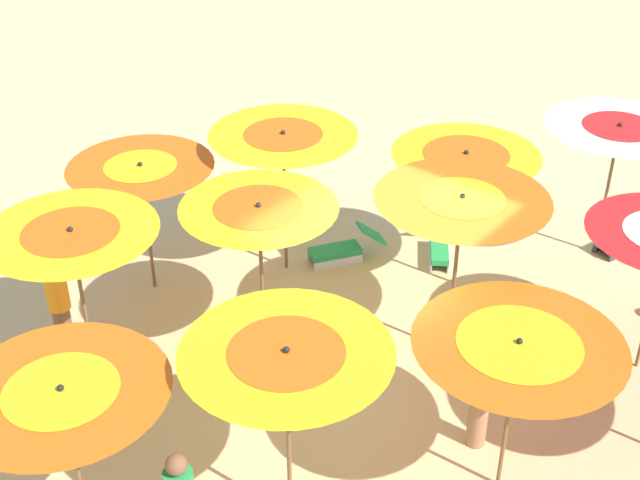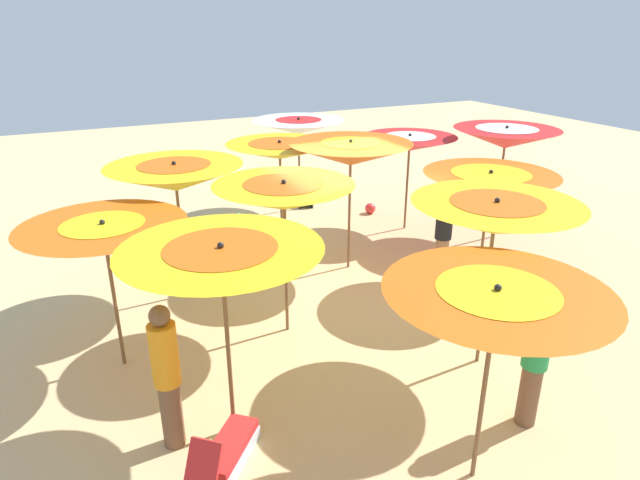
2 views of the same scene
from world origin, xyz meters
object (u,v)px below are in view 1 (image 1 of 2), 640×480
at_px(beach_umbrella_6, 259,219).
at_px(lounger_3, 52,378).
at_px(beachgoer_0, 59,301).
at_px(beachgoer_2, 483,381).
at_px(lounger_0, 626,236).
at_px(beach_umbrella_9, 517,355).
at_px(beach_umbrella_3, 141,175).
at_px(beach_umbrella_10, 287,368).
at_px(beach_umbrella_5, 461,212).
at_px(beach_umbrella_0, 618,137).
at_px(beach_umbrella_7, 73,243).
at_px(lounger_1, 342,249).
at_px(beach_umbrella_11, 63,402).
at_px(beach_umbrella_1, 465,164).
at_px(lounger_2, 439,245).
at_px(beach_umbrella_2, 283,147).

height_order(beach_umbrella_6, lounger_3, beach_umbrella_6).
relative_size(beachgoer_0, beachgoer_2, 0.95).
bearing_deg(lounger_0, beach_umbrella_9, 25.12).
bearing_deg(beach_umbrella_3, beach_umbrella_10, -25.23).
relative_size(beach_umbrella_5, beach_umbrella_6, 1.04).
bearing_deg(beach_umbrella_0, lounger_0, 56.94).
bearing_deg(beach_umbrella_3, beach_umbrella_7, -63.40).
distance_m(lounger_0, lounger_3, 9.29).
height_order(beach_umbrella_0, lounger_3, beach_umbrella_0).
bearing_deg(lounger_0, lounger_1, -29.81).
height_order(beach_umbrella_9, beach_umbrella_11, beach_umbrella_11).
bearing_deg(lounger_0, beach_umbrella_1, -15.18).
xyz_separation_m(beach_umbrella_1, beach_umbrella_10, (0.91, -5.08, 0.08)).
distance_m(beach_umbrella_3, beach_umbrella_9, 6.14).
distance_m(beach_umbrella_0, beachgoer_0, 8.53).
relative_size(beach_umbrella_3, lounger_0, 1.54).
distance_m(lounger_2, lounger_3, 6.35).
xyz_separation_m(beach_umbrella_1, beach_umbrella_9, (2.52, -3.23, -0.13)).
bearing_deg(beach_umbrella_6, beach_umbrella_0, 64.24).
bearing_deg(beachgoer_0, beach_umbrella_3, -114.22).
relative_size(beach_umbrella_1, beach_umbrella_5, 0.91).
relative_size(beach_umbrella_2, lounger_2, 2.15).
height_order(beach_umbrella_2, beach_umbrella_10, beach_umbrella_10).
height_order(beach_umbrella_0, lounger_2, beach_umbrella_0).
relative_size(beach_umbrella_1, lounger_0, 1.65).
bearing_deg(beach_umbrella_0, beach_umbrella_6, -115.76).
distance_m(lounger_1, lounger_3, 4.99).
xyz_separation_m(beach_umbrella_10, lounger_3, (-3.78, -0.35, -1.95)).
distance_m(beach_umbrella_1, beach_umbrella_2, 2.66).
xyz_separation_m(beach_umbrella_9, beach_umbrella_11, (-3.07, -3.46, 0.10)).
relative_size(beach_umbrella_9, beachgoer_0, 1.27).
relative_size(lounger_1, beachgoer_0, 0.70).
distance_m(beach_umbrella_6, beach_umbrella_11, 3.63).
height_order(beachgoer_0, beachgoer_2, beachgoer_2).
distance_m(beach_umbrella_3, lounger_0, 7.91).
bearing_deg(beach_umbrella_1, beach_umbrella_5, -62.12).
distance_m(beach_umbrella_11, lounger_2, 7.42).
distance_m(beach_umbrella_11, lounger_0, 9.80).
relative_size(beach_umbrella_5, beachgoer_0, 1.41).
xyz_separation_m(beach_umbrella_5, beach_umbrella_9, (1.74, -1.75, -0.30)).
bearing_deg(lounger_1, beach_umbrella_6, 46.15).
distance_m(lounger_1, beachgoer_0, 4.61).
distance_m(beach_umbrella_6, beach_umbrella_9, 3.72).
xyz_separation_m(beach_umbrella_9, beach_umbrella_10, (-1.61, -1.84, 0.21)).
xyz_separation_m(lounger_2, beachgoer_0, (-2.72, -5.34, 0.73)).
bearing_deg(beach_umbrella_0, beach_umbrella_1, -122.08).
xyz_separation_m(beach_umbrella_2, beach_umbrella_6, (1.15, -1.83, 0.04)).
bearing_deg(beach_umbrella_6, beach_umbrella_10, -43.02).
distance_m(beach_umbrella_1, beach_umbrella_7, 5.57).
bearing_deg(beach_umbrella_5, lounger_2, 124.56).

